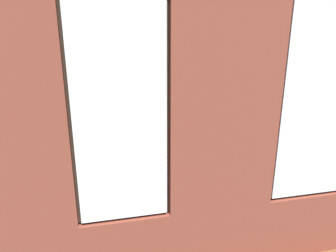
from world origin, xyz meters
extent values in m
cube|color=brown|center=(0.00, 0.00, -0.05)|extent=(6.58, 5.67, 0.10)
cube|color=brown|center=(0.00, 2.45, 1.74)|extent=(1.07, 0.16, 3.47)
cube|color=brown|center=(-0.97, 2.45, 0.37)|extent=(0.87, 0.16, 0.75)
cube|color=white|center=(-0.97, 2.49, 1.80)|extent=(0.81, 0.03, 2.05)
cube|color=#38281E|center=(-0.97, 2.43, 1.80)|extent=(0.87, 0.04, 2.11)
cube|color=brown|center=(0.97, 2.45, 0.37)|extent=(0.87, 0.16, 0.75)
cube|color=white|center=(0.97, 2.49, 1.80)|extent=(0.81, 0.03, 2.05)
cube|color=#38281E|center=(0.97, 2.43, 1.80)|extent=(0.87, 0.04, 2.11)
cube|color=olive|center=(0.00, 2.35, 0.72)|extent=(3.00, 0.24, 0.06)
cube|color=black|center=(0.00, 2.36, 2.27)|extent=(0.54, 0.03, 0.70)
cube|color=orange|center=(0.00, 2.35, 2.27)|extent=(0.48, 0.01, 0.64)
cube|color=black|center=(-0.07, 1.75, 0.21)|extent=(2.02, 0.85, 0.42)
cube|color=black|center=(-0.07, 2.08, 0.61)|extent=(2.02, 0.24, 0.38)
cube|color=black|center=(-0.97, 1.75, 0.52)|extent=(0.22, 0.85, 0.24)
cube|color=black|center=(0.83, 1.75, 0.52)|extent=(0.22, 0.85, 0.24)
cube|color=#232326|center=(-0.46, 1.71, 0.48)|extent=(0.73, 0.65, 0.12)
cube|color=#232326|center=(0.33, 1.71, 0.48)|extent=(0.73, 0.65, 0.12)
cube|color=black|center=(-2.24, 0.56, 0.21)|extent=(0.88, 1.88, 0.42)
cube|color=black|center=(-2.56, 0.56, 0.61)|extent=(0.27, 1.87, 0.38)
cube|color=black|center=(-2.25, -0.27, 0.52)|extent=(0.85, 0.23, 0.24)
cube|color=black|center=(-2.23, 1.38, 0.52)|extent=(0.85, 0.23, 0.24)
cube|color=#232326|center=(-2.20, 0.20, 0.48)|extent=(0.66, 0.67, 0.12)
cube|color=#232326|center=(-2.19, 0.91, 0.48)|extent=(0.66, 0.67, 0.12)
cube|color=olive|center=(0.23, -0.08, 0.43)|extent=(1.58, 0.84, 0.04)
cube|color=olive|center=(-0.50, -0.44, 0.20)|extent=(0.07, 0.07, 0.41)
cube|color=olive|center=(0.96, -0.44, 0.20)|extent=(0.07, 0.07, 0.41)
cube|color=olive|center=(-0.50, 0.28, 0.20)|extent=(0.07, 0.07, 0.41)
cube|color=olive|center=(0.96, 0.28, 0.20)|extent=(0.07, 0.07, 0.41)
cylinder|color=#33567F|center=(0.43, -0.18, 0.49)|extent=(0.08, 0.08, 0.09)
cylinder|color=gray|center=(0.11, 0.05, 0.49)|extent=(0.10, 0.10, 0.08)
sphere|color=#3D8E42|center=(0.11, 0.05, 0.58)|extent=(0.12, 0.12, 0.12)
cube|color=#59595B|center=(0.71, 0.05, 0.46)|extent=(0.18, 0.10, 0.02)
cube|color=black|center=(-0.20, -0.23, 0.46)|extent=(0.11, 0.18, 0.02)
cube|color=#B2B2B7|center=(0.23, -0.08, 0.46)|extent=(0.14, 0.17, 0.02)
cylinder|color=olive|center=(0.32, -1.77, 0.14)|extent=(0.46, 0.46, 0.28)
ellipsoid|color=silver|center=(0.32, -1.77, 0.46)|extent=(1.03, 1.03, 0.41)
ellipsoid|color=navy|center=(0.40, -1.77, 0.56)|extent=(0.44, 0.44, 0.18)
cylinder|color=#47423D|center=(-1.89, -0.83, 0.08)|extent=(0.16, 0.16, 0.17)
cylinder|color=brown|center=(-1.89, -0.83, 0.21)|extent=(0.02, 0.02, 0.08)
ellipsoid|color=#3D8E42|center=(-1.89, -0.83, 0.34)|extent=(0.28, 0.28, 0.17)
cylinder|color=#9E5638|center=(2.09, 1.47, 0.15)|extent=(0.30, 0.30, 0.29)
cylinder|color=brown|center=(2.09, 1.47, 0.57)|extent=(0.05, 0.05, 0.55)
cone|color=#3D8E42|center=(2.00, 1.67, 1.10)|extent=(0.30, 0.51, 0.59)
cone|color=#3D8E42|center=(1.87, 1.56, 1.08)|extent=(0.55, 0.30, 0.55)
cone|color=#3D8E42|center=(1.89, 1.36, 1.09)|extent=(0.52, 0.36, 0.56)
cone|color=#3D8E42|center=(2.00, 1.27, 1.09)|extent=(0.31, 0.53, 0.57)
cone|color=#3D8E42|center=(2.22, 1.30, 1.10)|extent=(0.40, 0.47, 0.58)
cylinder|color=#9E5638|center=(-0.51, -1.09, 0.09)|extent=(0.20, 0.20, 0.19)
cylinder|color=brown|center=(-0.51, -1.09, 0.27)|extent=(0.03, 0.03, 0.15)
ellipsoid|color=#1E5B28|center=(-0.51, -1.09, 0.52)|extent=(0.44, 0.44, 0.35)
cylinder|color=#47423D|center=(2.34, -1.78, 0.17)|extent=(0.32, 0.32, 0.35)
cylinder|color=brown|center=(2.34, -1.78, 0.64)|extent=(0.06, 0.06, 0.60)
cone|color=#1E5B28|center=(2.63, -1.81, 1.17)|extent=(0.69, 0.22, 0.58)
cone|color=#1E5B28|center=(2.32, -1.58, 1.25)|extent=(0.20, 0.55, 0.70)
cone|color=#1E5B28|center=(2.14, -1.82, 1.25)|extent=(0.55, 0.23, 0.70)
cone|color=#1E5B28|center=(2.34, -2.00, 1.24)|extent=(0.15, 0.56, 0.69)
cylinder|color=brown|center=(-1.53, 1.75, 0.18)|extent=(0.34, 0.34, 0.37)
cylinder|color=brown|center=(-1.53, 1.75, 0.52)|extent=(0.06, 0.06, 0.30)
cone|color=#286B2D|center=(-1.30, 1.73, 0.89)|extent=(0.58, 0.21, 0.55)
cone|color=#286B2D|center=(-1.43, 1.96, 0.89)|extent=(0.37, 0.57, 0.55)
cone|color=#286B2D|center=(-1.60, 1.92, 0.94)|extent=(0.31, 0.49, 0.62)
cone|color=#286B2D|center=(-1.78, 1.72, 0.87)|extent=(0.60, 0.22, 0.52)
cone|color=#286B2D|center=(-1.63, 1.58, 0.93)|extent=(0.38, 0.50, 0.60)
cone|color=#286B2D|center=(-1.46, 1.56, 0.92)|extent=(0.31, 0.53, 0.59)
camera|label=1|loc=(1.17, 5.19, 2.58)|focal=35.00mm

